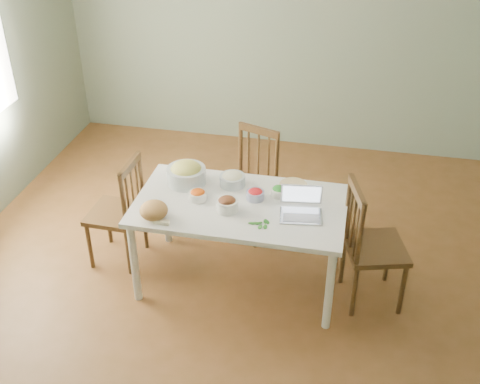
% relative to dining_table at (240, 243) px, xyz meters
% --- Properties ---
extents(floor, '(5.00, 5.00, 0.00)m').
position_rel_dining_table_xyz_m(floor, '(0.07, -0.01, -0.37)').
color(floor, brown).
rests_on(floor, ground).
extents(wall_back, '(5.00, 0.00, 2.70)m').
position_rel_dining_table_xyz_m(wall_back, '(0.07, 2.49, 0.98)').
color(wall_back, gray).
rests_on(wall_back, ground).
extents(dining_table, '(1.57, 0.88, 0.74)m').
position_rel_dining_table_xyz_m(dining_table, '(0.00, 0.00, 0.00)').
color(dining_table, white).
rests_on(dining_table, floor).
extents(chair_far, '(0.53, 0.52, 0.96)m').
position_rel_dining_table_xyz_m(chair_far, '(-0.08, 0.68, 0.11)').
color(chair_far, '#331E0C').
rests_on(chair_far, floor).
extents(chair_left, '(0.41, 0.43, 0.95)m').
position_rel_dining_table_xyz_m(chair_left, '(-1.06, 0.07, 0.10)').
color(chair_left, '#331E0C').
rests_on(chair_left, floor).
extents(chair_right, '(0.53, 0.54, 1.01)m').
position_rel_dining_table_xyz_m(chair_right, '(1.02, 0.01, 0.13)').
color(chair_right, '#331E0C').
rests_on(chair_right, floor).
extents(bread_boule, '(0.22, 0.22, 0.13)m').
position_rel_dining_table_xyz_m(bread_boule, '(-0.56, -0.31, 0.43)').
color(bread_boule, '#B77E41').
rests_on(bread_boule, dining_table).
extents(butter_stick, '(0.12, 0.04, 0.03)m').
position_rel_dining_table_xyz_m(butter_stick, '(-0.49, -0.37, 0.38)').
color(butter_stick, beige).
rests_on(butter_stick, dining_table).
extents(bowl_squash, '(0.33, 0.33, 0.18)m').
position_rel_dining_table_xyz_m(bowl_squash, '(-0.47, 0.20, 0.46)').
color(bowl_squash, gold).
rests_on(bowl_squash, dining_table).
extents(bowl_carrot, '(0.16, 0.16, 0.08)m').
position_rel_dining_table_xyz_m(bowl_carrot, '(-0.32, -0.01, 0.41)').
color(bowl_carrot, '#D63A00').
rests_on(bowl_carrot, dining_table).
extents(bowl_onion, '(0.26, 0.26, 0.11)m').
position_rel_dining_table_xyz_m(bowl_onion, '(-0.11, 0.25, 0.42)').
color(bowl_onion, beige).
rests_on(bowl_onion, dining_table).
extents(bowl_mushroom, '(0.19, 0.19, 0.11)m').
position_rel_dining_table_xyz_m(bowl_mushroom, '(-0.07, -0.11, 0.42)').
color(bowl_mushroom, '#371E0D').
rests_on(bowl_mushroom, dining_table).
extents(bowl_redpep, '(0.16, 0.16, 0.08)m').
position_rel_dining_table_xyz_m(bowl_redpep, '(0.10, 0.09, 0.41)').
color(bowl_redpep, red).
rests_on(bowl_redpep, dining_table).
extents(bowl_broccoli, '(0.16, 0.16, 0.08)m').
position_rel_dining_table_xyz_m(bowl_broccoli, '(0.27, 0.17, 0.41)').
color(bowl_broccoli, '#116A14').
rests_on(bowl_broccoli, dining_table).
extents(flatbread, '(0.29, 0.29, 0.02)m').
position_rel_dining_table_xyz_m(flatbread, '(0.36, 0.32, 0.38)').
color(flatbread, beige).
rests_on(flatbread, dining_table).
extents(basil_bunch, '(0.18, 0.18, 0.02)m').
position_rel_dining_table_xyz_m(basil_bunch, '(0.18, -0.23, 0.38)').
color(basil_bunch, '#0F4A0B').
rests_on(basil_bunch, dining_table).
extents(laptop, '(0.34, 0.31, 0.20)m').
position_rel_dining_table_xyz_m(laptop, '(0.47, -0.08, 0.47)').
color(laptop, silver).
rests_on(laptop, dining_table).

